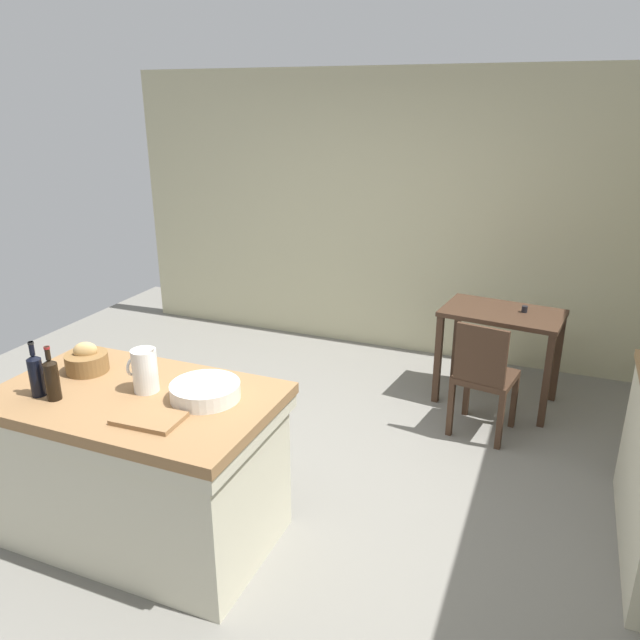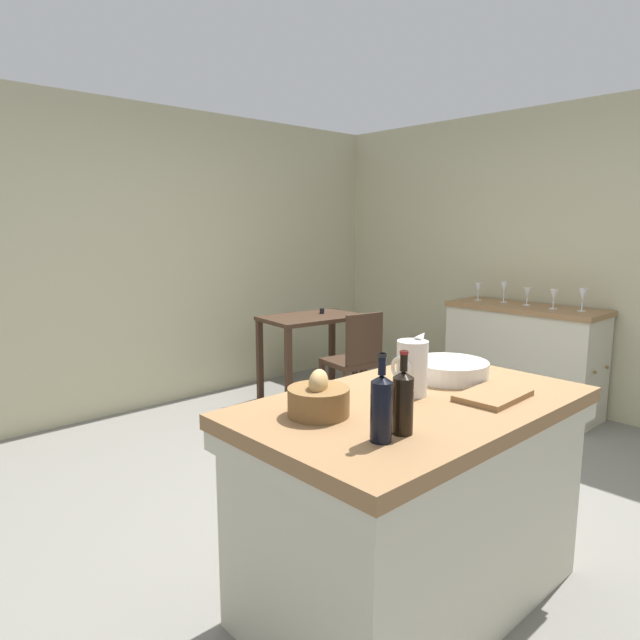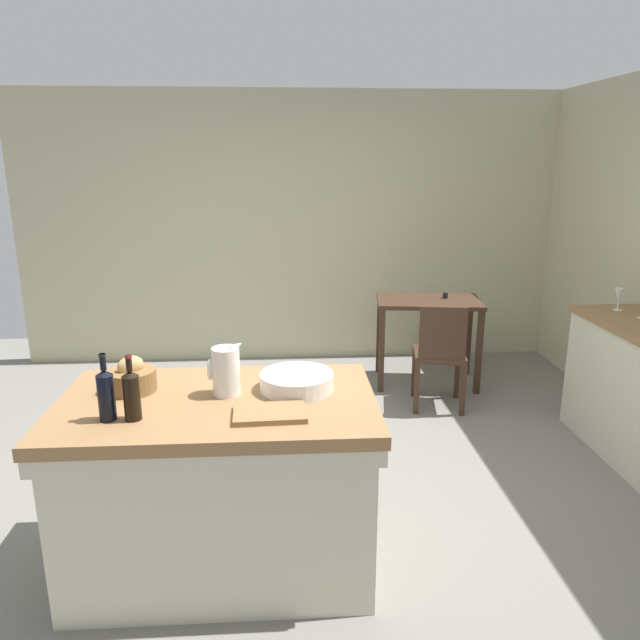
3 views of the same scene
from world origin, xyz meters
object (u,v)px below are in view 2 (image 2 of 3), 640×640
(wooden_chair, at_px, (355,359))
(wash_bowl, at_px, (449,370))
(wine_glass_far_left, at_px, (583,296))
(writing_desk, at_px, (312,330))
(pitcher, at_px, (412,367))
(wine_glass_middle, at_px, (527,293))
(island_table, at_px, (413,494))
(wine_bottle_dark, at_px, (403,400))
(cutting_board, at_px, (493,396))
(side_cabinet, at_px, (523,358))
(wine_glass_right, at_px, (504,288))
(bread_basket, at_px, (319,399))
(wine_glass_far_right, at_px, (478,288))
(wine_glass_left, at_px, (554,295))
(wine_bottle_amber, at_px, (381,406))

(wooden_chair, height_order, wash_bowl, wash_bowl)
(wine_glass_far_left, bearing_deg, writing_desk, 120.18)
(wooden_chair, bearing_deg, pitcher, -130.67)
(wine_glass_middle, bearing_deg, island_table, -161.27)
(wine_bottle_dark, bearing_deg, cutting_board, -0.37)
(side_cabinet, height_order, wine_glass_right, wine_glass_right)
(island_table, bearing_deg, wooden_chair, 49.44)
(bread_basket, distance_m, wine_glass_far_right, 3.37)
(wash_bowl, distance_m, wine_glass_left, 2.38)
(wash_bowl, bearing_deg, wine_glass_far_right, 28.91)
(island_table, bearing_deg, side_cabinet, 18.75)
(bread_basket, relative_size, wine_glass_right, 1.26)
(pitcher, bearing_deg, wash_bowl, 6.97)
(island_table, height_order, wash_bowl, wash_bowl)
(side_cabinet, height_order, writing_desk, side_cabinet)
(pitcher, relative_size, wine_glass_left, 1.68)
(side_cabinet, relative_size, wine_glass_far_left, 7.18)
(wine_glass_left, bearing_deg, wooden_chair, 134.43)
(side_cabinet, height_order, wine_glass_left, wine_glass_left)
(island_table, height_order, side_cabinet, side_cabinet)
(wine_bottle_dark, bearing_deg, side_cabinet, 20.21)
(bread_basket, xyz_separation_m, cutting_board, (0.67, -0.33, -0.05))
(island_table, relative_size, bread_basket, 6.36)
(island_table, height_order, wine_bottle_amber, wine_bottle_amber)
(pitcher, height_order, cutting_board, pitcher)
(side_cabinet, relative_size, pitcher, 4.78)
(wine_bottle_amber, relative_size, wine_glass_middle, 1.92)
(wooden_chair, distance_m, wine_glass_middle, 1.57)
(wooden_chair, relative_size, wash_bowl, 2.48)
(wooden_chair, xyz_separation_m, wine_glass_right, (1.20, -0.67, 0.57))
(wine_bottle_dark, bearing_deg, wine_glass_far_right, 27.52)
(wash_bowl, bearing_deg, wine_bottle_dark, -157.33)
(wine_bottle_dark, relative_size, wine_glass_far_right, 1.81)
(writing_desk, relative_size, wine_glass_left, 5.94)
(wash_bowl, bearing_deg, wine_glass_left, 14.10)
(wine_bottle_amber, bearing_deg, wine_glass_far_left, 11.79)
(writing_desk, bearing_deg, cutting_board, -117.31)
(island_table, bearing_deg, cutting_board, -39.27)
(wooden_chair, relative_size, bread_basket, 3.80)
(wine_glass_far_left, bearing_deg, wine_glass_right, 88.13)
(wine_bottle_dark, bearing_deg, pitcher, 34.25)
(wine_glass_far_right, bearing_deg, cutting_board, -147.15)
(wine_glass_far_left, height_order, wine_glass_right, wine_glass_right)
(cutting_board, height_order, wine_glass_far_right, wine_glass_far_right)
(side_cabinet, bearing_deg, wine_bottle_dark, -159.79)
(cutting_board, bearing_deg, wine_glass_far_right, 32.85)
(wine_glass_far_left, xyz_separation_m, wine_glass_middle, (-0.01, 0.46, -0.02))
(writing_desk, relative_size, wine_glass_far_left, 5.29)
(pitcher, bearing_deg, side_cabinet, 17.96)
(wooden_chair, distance_m, wine_glass_far_left, 1.88)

